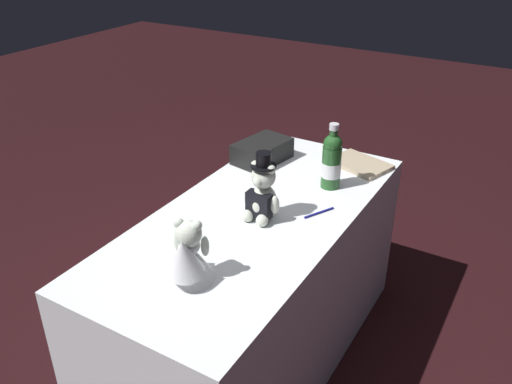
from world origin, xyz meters
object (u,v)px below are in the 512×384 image
object	(u,v)px
teddy_bear_groom	(262,194)
guestbook	(360,164)
champagne_bottle	(332,161)
signing_pen	(320,212)
gift_case_black	(262,151)
teddy_bear_bride	(188,256)

from	to	relation	value
teddy_bear_groom	guestbook	xyz separation A→B (m)	(-0.66, 0.16, -0.10)
champagne_bottle	guestbook	xyz separation A→B (m)	(-0.27, 0.04, -0.12)
champagne_bottle	signing_pen	distance (m)	0.27
gift_case_black	guestbook	bearing A→B (deg)	113.09
signing_pen	gift_case_black	bearing A→B (deg)	-124.89
teddy_bear_groom	gift_case_black	world-z (taller)	teddy_bear_groom
teddy_bear_groom	signing_pen	xyz separation A→B (m)	(-0.15, 0.19, -0.11)
teddy_bear_bride	guestbook	distance (m)	1.15
signing_pen	gift_case_black	world-z (taller)	gift_case_black
champagne_bottle	signing_pen	bearing A→B (deg)	14.57
champagne_bottle	guestbook	distance (m)	0.30
teddy_bear_bride	champagne_bottle	distance (m)	0.87
signing_pen	guestbook	xyz separation A→B (m)	(-0.51, -0.03, 0.01)
teddy_bear_bride	guestbook	xyz separation A→B (m)	(-1.13, 0.17, -0.09)
teddy_bear_bride	gift_case_black	distance (m)	0.98
teddy_bear_bride	gift_case_black	world-z (taller)	teddy_bear_bride
guestbook	signing_pen	bearing A→B (deg)	20.25
champagne_bottle	gift_case_black	distance (m)	0.41
gift_case_black	guestbook	xyz separation A→B (m)	(-0.19, 0.43, -0.04)
teddy_bear_groom	guestbook	world-z (taller)	teddy_bear_groom
signing_pen	guestbook	size ratio (longest dim) A/B	0.52
champagne_bottle	teddy_bear_groom	bearing A→B (deg)	-17.71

